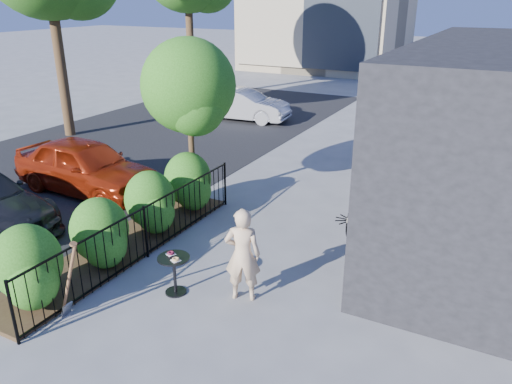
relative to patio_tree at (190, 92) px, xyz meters
The scene contains 11 objects.
ground 4.50m from the patio_tree, 50.96° to the right, with size 120.00×120.00×0.00m, color gray.
fence 3.61m from the patio_tree, 75.06° to the right, with size 0.05×6.05×1.10m.
planting_bed 3.88m from the patio_tree, 89.26° to the right, with size 1.30×6.00×0.08m, color #382616.
shrubs 3.37m from the patio_tree, 87.08° to the right, with size 1.10×5.60×1.24m.
patio_tree is the anchor object (origin of this frame).
street 5.51m from the patio_tree, behind, with size 9.00×30.00×0.01m, color black.
cafe_table 4.66m from the patio_tree, 60.69° to the right, with size 0.56×0.56×0.75m.
woman 4.81m from the patio_tree, 45.20° to the right, with size 0.61×0.40×1.66m, color #DAB68D.
shovel 5.44m from the patio_tree, 78.72° to the right, with size 0.52×0.19×1.46m.
car_red 3.63m from the patio_tree, 166.88° to the right, with size 1.67×4.15×1.41m, color #98240C.
car_silver 9.14m from the patio_tree, 111.42° to the left, with size 1.35×3.88×1.28m, color #B7B7BC.
Camera 1 is at (4.46, -6.74, 4.86)m, focal length 35.00 mm.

